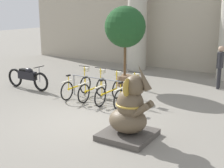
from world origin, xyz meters
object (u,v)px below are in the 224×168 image
(elephant_statue, at_px, (130,114))
(person_pedestrian, at_px, (220,63))
(bicycle_2, at_px, (110,91))
(motorcycle, at_px, (28,77))
(potted_tree, at_px, (125,29))
(bicycle_1, at_px, (94,88))
(bicycle_3, at_px, (128,93))
(bicycle_0, at_px, (77,86))

(elephant_statue, relative_size, person_pedestrian, 1.12)
(bicycle_2, distance_m, motorcycle, 3.73)
(bicycle_2, bearing_deg, elephant_statue, -48.62)
(person_pedestrian, distance_m, potted_tree, 3.98)
(elephant_statue, bearing_deg, motorcycle, 159.96)
(elephant_statue, bearing_deg, bicycle_1, 139.46)
(bicycle_2, xyz_separation_m, bicycle_3, (0.69, 0.03, 0.00))
(elephant_statue, relative_size, motorcycle, 0.88)
(elephant_statue, distance_m, person_pedestrian, 6.17)
(bicycle_1, bearing_deg, motorcycle, -175.85)
(potted_tree, bearing_deg, elephant_statue, -59.31)
(bicycle_0, distance_m, motorcycle, 2.35)
(bicycle_1, bearing_deg, potted_tree, 89.96)
(bicycle_2, distance_m, bicycle_3, 0.69)
(motorcycle, relative_size, potted_tree, 0.67)
(bicycle_0, relative_size, potted_tree, 0.54)
(elephant_statue, bearing_deg, potted_tree, 120.69)
(bicycle_3, xyz_separation_m, person_pedestrian, (2.04, 3.80, 0.62))
(person_pedestrian, bearing_deg, bicycle_0, -136.93)
(bicycle_2, bearing_deg, person_pedestrian, 54.47)
(bicycle_0, distance_m, potted_tree, 3.07)
(bicycle_1, height_order, person_pedestrian, person_pedestrian)
(potted_tree, bearing_deg, bicycle_3, -58.29)
(bicycle_0, relative_size, bicycle_1, 1.00)
(elephant_statue, height_order, motorcycle, elephant_statue)
(bicycle_2, bearing_deg, bicycle_1, 177.70)
(bicycle_1, bearing_deg, bicycle_3, 0.24)
(elephant_statue, xyz_separation_m, potted_tree, (-2.70, 4.55, 1.68))
(person_pedestrian, bearing_deg, bicycle_2, -125.53)
(person_pedestrian, bearing_deg, elephant_statue, -96.73)
(motorcycle, distance_m, person_pedestrian, 7.63)
(bicycle_0, xyz_separation_m, bicycle_3, (2.07, 0.05, 0.00))
(bicycle_3, relative_size, motorcycle, 0.80)
(bicycle_3, height_order, potted_tree, potted_tree)
(potted_tree, bearing_deg, bicycle_0, -106.84)
(bicycle_1, relative_size, motorcycle, 0.80)
(bicycle_1, bearing_deg, elephant_statue, -40.54)
(bicycle_1, xyz_separation_m, bicycle_2, (0.69, -0.03, 0.00))
(potted_tree, bearing_deg, person_pedestrian, 24.50)
(bicycle_2, height_order, motorcycle, bicycle_2)
(bicycle_2, relative_size, motorcycle, 0.80)
(person_pedestrian, bearing_deg, motorcycle, -148.09)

